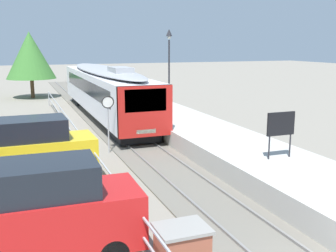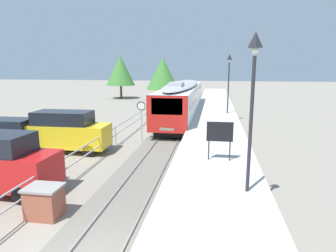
{
  "view_description": "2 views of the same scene",
  "coord_description": "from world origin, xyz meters",
  "px_view_note": "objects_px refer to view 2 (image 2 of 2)",
  "views": [
    {
      "loc": [
        -5.91,
        -5.54,
        5.23
      ],
      "look_at": [
        0.4,
        11.01,
        1.6
      ],
      "focal_mm": 42.95,
      "sensor_mm": 36.0,
      "label": 1
    },
    {
      "loc": [
        3.15,
        -6.41,
        5.17
      ],
      "look_at": [
        0.4,
        11.01,
        1.6
      ],
      "focal_mm": 31.56,
      "sensor_mm": 36.0,
      "label": 2
    }
  ],
  "objects_px": {
    "speed_limit_sign": "(141,111)",
    "parked_van_yellow": "(67,131)",
    "platform_notice_board": "(220,133)",
    "platform_lamp_near_end": "(253,84)",
    "brick_utility_cabinet": "(44,202)",
    "commuter_train": "(182,98)",
    "platform_lamp_mid_platform": "(229,73)",
    "parked_suv_blue": "(6,135)"
  },
  "relations": [
    {
      "from": "speed_limit_sign",
      "to": "parked_van_yellow",
      "type": "distance_m",
      "value": 5.11
    },
    {
      "from": "platform_notice_board",
      "to": "parked_van_yellow",
      "type": "xyz_separation_m",
      "value": [
        -9.12,
        3.1,
        -0.89
      ]
    },
    {
      "from": "platform_lamp_near_end",
      "to": "parked_van_yellow",
      "type": "distance_m",
      "value": 12.4
    },
    {
      "from": "platform_lamp_near_end",
      "to": "platform_notice_board",
      "type": "relative_size",
      "value": 2.97
    },
    {
      "from": "speed_limit_sign",
      "to": "brick_utility_cabinet",
      "type": "distance_m",
      "value": 11.09
    },
    {
      "from": "platform_notice_board",
      "to": "speed_limit_sign",
      "type": "bearing_deg",
      "value": 129.69
    },
    {
      "from": "commuter_train",
      "to": "platform_lamp_mid_platform",
      "type": "height_order",
      "value": "platform_lamp_mid_platform"
    },
    {
      "from": "platform_lamp_near_end",
      "to": "parked_suv_blue",
      "type": "relative_size",
      "value": 1.15
    },
    {
      "from": "platform_lamp_mid_platform",
      "to": "speed_limit_sign",
      "type": "bearing_deg",
      "value": -127.93
    },
    {
      "from": "commuter_train",
      "to": "parked_suv_blue",
      "type": "bearing_deg",
      "value": -125.64
    },
    {
      "from": "brick_utility_cabinet",
      "to": "parked_van_yellow",
      "type": "bearing_deg",
      "value": 111.97
    },
    {
      "from": "commuter_train",
      "to": "speed_limit_sign",
      "type": "distance_m",
      "value": 9.51
    },
    {
      "from": "platform_notice_board",
      "to": "speed_limit_sign",
      "type": "height_order",
      "value": "speed_limit_sign"
    },
    {
      "from": "platform_lamp_near_end",
      "to": "commuter_train",
      "type": "bearing_deg",
      "value": 102.93
    },
    {
      "from": "brick_utility_cabinet",
      "to": "platform_notice_board",
      "type": "bearing_deg",
      "value": 37.48
    },
    {
      "from": "platform_lamp_mid_platform",
      "to": "speed_limit_sign",
      "type": "height_order",
      "value": "platform_lamp_mid_platform"
    },
    {
      "from": "platform_notice_board",
      "to": "platform_lamp_near_end",
      "type": "bearing_deg",
      "value": -74.5
    },
    {
      "from": "platform_lamp_near_end",
      "to": "brick_utility_cabinet",
      "type": "bearing_deg",
      "value": -169.85
    },
    {
      "from": "platform_notice_board",
      "to": "parked_van_yellow",
      "type": "bearing_deg",
      "value": 161.24
    },
    {
      "from": "brick_utility_cabinet",
      "to": "speed_limit_sign",
      "type": "bearing_deg",
      "value": 86.13
    },
    {
      "from": "commuter_train",
      "to": "platform_lamp_near_end",
      "type": "xyz_separation_m",
      "value": [
        4.37,
        -19.05,
        2.48
      ]
    },
    {
      "from": "brick_utility_cabinet",
      "to": "parked_suv_blue",
      "type": "distance_m",
      "value": 9.91
    },
    {
      "from": "platform_notice_board",
      "to": "parked_suv_blue",
      "type": "bearing_deg",
      "value": 168.87
    },
    {
      "from": "commuter_train",
      "to": "platform_notice_board",
      "type": "relative_size",
      "value": 10.78
    },
    {
      "from": "platform_notice_board",
      "to": "brick_utility_cabinet",
      "type": "height_order",
      "value": "platform_notice_board"
    },
    {
      "from": "platform_lamp_near_end",
      "to": "platform_lamp_mid_platform",
      "type": "bearing_deg",
      "value": 90.0
    },
    {
      "from": "platform_lamp_near_end",
      "to": "brick_utility_cabinet",
      "type": "height_order",
      "value": "platform_lamp_near_end"
    },
    {
      "from": "platform_lamp_mid_platform",
      "to": "speed_limit_sign",
      "type": "distance_m",
      "value": 10.39
    },
    {
      "from": "platform_lamp_mid_platform",
      "to": "brick_utility_cabinet",
      "type": "relative_size",
      "value": 4.42
    },
    {
      "from": "parked_van_yellow",
      "to": "parked_suv_blue",
      "type": "height_order",
      "value": "parked_van_yellow"
    },
    {
      "from": "commuter_train",
      "to": "parked_suv_blue",
      "type": "distance_m",
      "value": 16.22
    },
    {
      "from": "platform_lamp_near_end",
      "to": "platform_notice_board",
      "type": "height_order",
      "value": "platform_lamp_near_end"
    },
    {
      "from": "commuter_train",
      "to": "speed_limit_sign",
      "type": "bearing_deg",
      "value": -101.09
    },
    {
      "from": "commuter_train",
      "to": "parked_suv_blue",
      "type": "relative_size",
      "value": 4.17
    },
    {
      "from": "parked_van_yellow",
      "to": "commuter_train",
      "type": "bearing_deg",
      "value": 65.72
    },
    {
      "from": "parked_van_yellow",
      "to": "brick_utility_cabinet",
      "type": "bearing_deg",
      "value": -68.03
    },
    {
      "from": "platform_lamp_mid_platform",
      "to": "platform_notice_board",
      "type": "height_order",
      "value": "platform_lamp_mid_platform"
    },
    {
      "from": "platform_notice_board",
      "to": "brick_utility_cabinet",
      "type": "xyz_separation_m",
      "value": [
        -6.01,
        -4.61,
        -1.61
      ]
    },
    {
      "from": "platform_lamp_mid_platform",
      "to": "parked_van_yellow",
      "type": "xyz_separation_m",
      "value": [
        -10.05,
        -11.21,
        -3.33
      ]
    },
    {
      "from": "platform_lamp_mid_platform",
      "to": "parked_suv_blue",
      "type": "bearing_deg",
      "value": -139.53
    },
    {
      "from": "commuter_train",
      "to": "parked_van_yellow",
      "type": "height_order",
      "value": "commuter_train"
    },
    {
      "from": "commuter_train",
      "to": "platform_lamp_near_end",
      "type": "distance_m",
      "value": 19.7
    }
  ]
}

